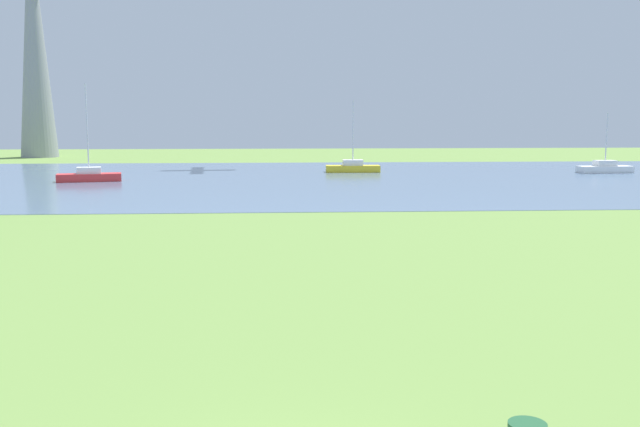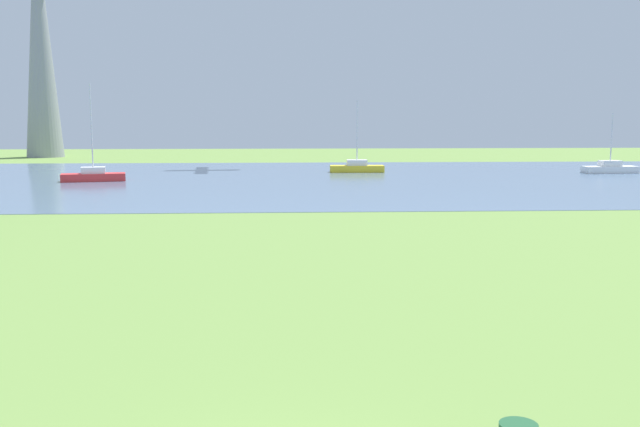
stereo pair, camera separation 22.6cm
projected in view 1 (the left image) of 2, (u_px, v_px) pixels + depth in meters
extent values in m
plane|color=olive|center=(281.00, 238.00, 31.12)|extent=(160.00, 160.00, 0.00)
cube|color=slate|center=(278.00, 179.00, 58.81)|extent=(140.00, 40.00, 0.02)
cube|color=white|center=(605.00, 169.00, 65.13)|extent=(4.92, 1.96, 0.60)
cube|color=white|center=(605.00, 163.00, 65.06)|extent=(1.90, 1.27, 0.50)
cylinder|color=silver|center=(606.00, 139.00, 64.78)|extent=(0.10, 0.10, 4.67)
cube|color=red|center=(89.00, 177.00, 56.90)|extent=(5.01, 2.49, 0.60)
cube|color=white|center=(89.00, 170.00, 56.82)|extent=(1.99, 1.46, 0.50)
cylinder|color=silver|center=(87.00, 128.00, 56.39)|extent=(0.10, 0.10, 6.94)
cube|color=yellow|center=(353.00, 169.00, 65.88)|extent=(4.83, 1.60, 0.60)
cube|color=white|center=(353.00, 163.00, 65.81)|extent=(1.82, 1.14, 0.50)
cylinder|color=silver|center=(353.00, 133.00, 65.45)|extent=(0.10, 0.10, 5.78)
cone|color=gray|center=(34.00, 36.00, 87.08)|extent=(4.40, 4.40, 28.71)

